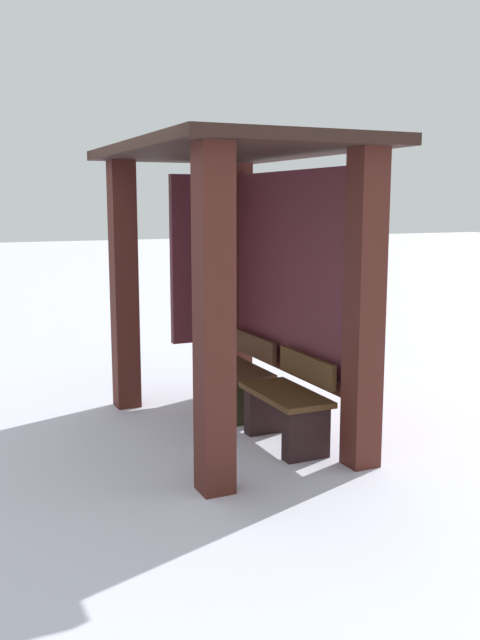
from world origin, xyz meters
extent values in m
plane|color=silver|center=(0.00, 0.00, 0.00)|extent=(60.00, 60.00, 0.00)
cube|color=#461C16|center=(-1.10, -0.58, 1.14)|extent=(0.22, 0.22, 2.28)
cube|color=#461C16|center=(1.10, -0.58, 1.14)|extent=(0.22, 0.22, 2.28)
cube|color=#461C16|center=(-1.10, 0.58, 1.14)|extent=(0.22, 0.22, 2.28)
cube|color=#461C16|center=(1.10, 0.58, 1.14)|extent=(0.22, 0.22, 2.28)
cube|color=black|center=(0.00, 0.00, 2.32)|extent=(2.69, 1.65, 0.08)
cube|color=#501E27|center=(0.00, 0.58, 1.37)|extent=(1.98, 0.08, 1.60)
cube|color=#461C16|center=(0.00, 0.56, 0.50)|extent=(1.98, 0.06, 0.08)
cube|color=#501E27|center=(-1.10, 0.20, 1.37)|extent=(0.08, 0.63, 1.60)
cube|color=#482B1C|center=(-0.49, 0.28, 0.40)|extent=(0.87, 0.41, 0.04)
cube|color=#482B1C|center=(-0.49, 0.46, 0.61)|extent=(0.83, 0.04, 0.20)
cube|color=black|center=(-0.15, 0.28, 0.19)|extent=(0.12, 0.35, 0.38)
cube|color=black|center=(-0.82, 0.28, 0.19)|extent=(0.12, 0.35, 0.38)
cube|color=#4A2E17|center=(0.49, 0.28, 0.41)|extent=(0.87, 0.42, 0.04)
cube|color=#4A2E17|center=(0.49, 0.46, 0.62)|extent=(0.83, 0.04, 0.20)
cube|color=black|center=(0.82, 0.28, 0.20)|extent=(0.12, 0.35, 0.39)
cube|color=black|center=(0.15, 0.28, 0.20)|extent=(0.12, 0.35, 0.39)
camera|label=1|loc=(5.24, -2.26, 1.91)|focal=39.60mm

